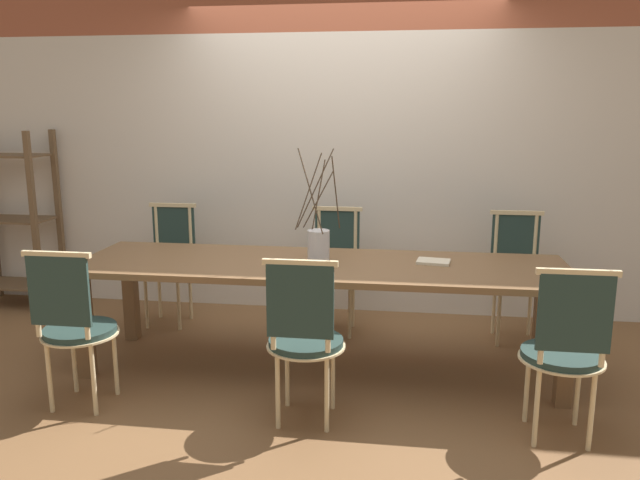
{
  "coord_description": "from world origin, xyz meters",
  "views": [
    {
      "loc": [
        0.55,
        -3.86,
        1.69
      ],
      "look_at": [
        0.0,
        0.0,
        0.87
      ],
      "focal_mm": 35.0,
      "sensor_mm": 36.0,
      "label": 1
    }
  ],
  "objects_px": {
    "dining_table": "(320,275)",
    "chair_near_center": "(565,348)",
    "shelving_rack": "(12,220)",
    "vase_centerpiece": "(318,244)",
    "book_stack": "(433,262)",
    "chair_far_center": "(516,272)"
  },
  "relations": [
    {
      "from": "dining_table",
      "to": "chair_far_center",
      "type": "bearing_deg",
      "value": 28.88
    },
    {
      "from": "chair_near_center",
      "to": "vase_centerpiece",
      "type": "height_order",
      "value": "vase_centerpiece"
    },
    {
      "from": "chair_near_center",
      "to": "shelving_rack",
      "type": "height_order",
      "value": "shelving_rack"
    },
    {
      "from": "dining_table",
      "to": "chair_near_center",
      "type": "bearing_deg",
      "value": -28.9
    },
    {
      "from": "dining_table",
      "to": "book_stack",
      "type": "xyz_separation_m",
      "value": [
        0.72,
        0.1,
        0.09
      ]
    },
    {
      "from": "chair_near_center",
      "to": "shelving_rack",
      "type": "xyz_separation_m",
      "value": [
        -4.18,
        1.75,
        0.24
      ]
    },
    {
      "from": "dining_table",
      "to": "chair_far_center",
      "type": "xyz_separation_m",
      "value": [
        1.36,
        0.75,
        -0.13
      ]
    },
    {
      "from": "chair_near_center",
      "to": "vase_centerpiece",
      "type": "bearing_deg",
      "value": 150.13
    },
    {
      "from": "book_stack",
      "to": "vase_centerpiece",
      "type": "bearing_deg",
      "value": -175.25
    },
    {
      "from": "shelving_rack",
      "to": "chair_far_center",
      "type": "bearing_deg",
      "value": -3.48
    },
    {
      "from": "chair_near_center",
      "to": "dining_table",
      "type": "bearing_deg",
      "value": 151.1
    },
    {
      "from": "vase_centerpiece",
      "to": "book_stack",
      "type": "bearing_deg",
      "value": 4.75
    },
    {
      "from": "shelving_rack",
      "to": "chair_near_center",
      "type": "bearing_deg",
      "value": -22.74
    },
    {
      "from": "vase_centerpiece",
      "to": "book_stack",
      "type": "height_order",
      "value": "vase_centerpiece"
    },
    {
      "from": "chair_near_center",
      "to": "vase_centerpiece",
      "type": "distance_m",
      "value": 1.61
    },
    {
      "from": "dining_table",
      "to": "shelving_rack",
      "type": "bearing_deg",
      "value": 160.44
    },
    {
      "from": "chair_near_center",
      "to": "chair_far_center",
      "type": "relative_size",
      "value": 1.0
    },
    {
      "from": "shelving_rack",
      "to": "book_stack",
      "type": "bearing_deg",
      "value": -14.28
    },
    {
      "from": "chair_far_center",
      "to": "vase_centerpiece",
      "type": "distance_m",
      "value": 1.58
    },
    {
      "from": "chair_far_center",
      "to": "shelving_rack",
      "type": "distance_m",
      "value": 4.19
    },
    {
      "from": "dining_table",
      "to": "chair_near_center",
      "type": "relative_size",
      "value": 3.31
    },
    {
      "from": "dining_table",
      "to": "book_stack",
      "type": "height_order",
      "value": "book_stack"
    }
  ]
}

